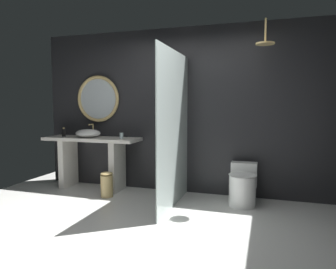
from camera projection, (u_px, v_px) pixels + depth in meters
ground_plane at (133, 237)px, 3.28m from camera, size 5.76×5.76×0.00m
back_wall_panel at (181, 111)px, 4.96m from camera, size 4.80×0.10×2.60m
vanity_counter at (92, 155)px, 5.17m from camera, size 1.62×0.50×0.86m
vessel_sink at (88, 133)px, 5.14m from camera, size 0.43×0.35×0.22m
tumbler_cup at (121, 136)px, 4.96m from camera, size 0.06×0.06×0.10m
soap_dispenser at (64, 132)px, 5.26m from camera, size 0.06×0.06×0.15m
round_wall_mirror at (98, 99)px, 5.29m from camera, size 0.79×0.06×0.79m
shower_glass_panel at (174, 130)px, 4.22m from camera, size 0.02×1.43×2.13m
rain_shower_head at (265, 42)px, 3.96m from camera, size 0.24×0.24×0.33m
toilet at (243, 185)px, 4.35m from camera, size 0.38×0.57×0.57m
waste_bin at (107, 184)px, 4.72m from camera, size 0.19×0.19×0.39m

